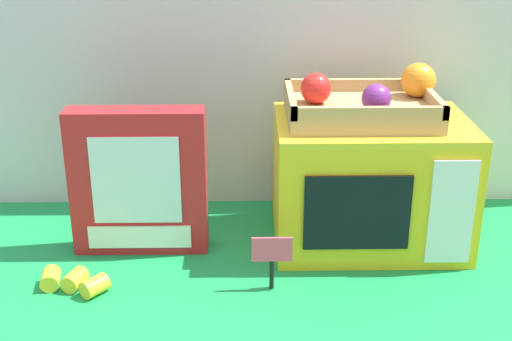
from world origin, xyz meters
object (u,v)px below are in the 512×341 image
cookie_set_box (139,182)px  price_sign (272,255)px  loose_toy_banana (73,281)px  food_groups_crate (365,104)px  toy_microwave (370,182)px

cookie_set_box → price_sign: (0.25, -0.15, -0.07)m
price_sign → loose_toy_banana: bearing=179.6°
cookie_set_box → loose_toy_banana: size_ratio=2.20×
food_groups_crate → toy_microwave: bearing=-40.5°
food_groups_crate → price_sign: size_ratio=2.88×
price_sign → cookie_set_box: bearing=148.1°
cookie_set_box → price_sign: size_ratio=2.81×
toy_microwave → food_groups_crate: size_ratio=1.26×
toy_microwave → price_sign: toy_microwave is taller
toy_microwave → food_groups_crate: bearing=139.5°
food_groups_crate → cookie_set_box: food_groups_crate is taller
cookie_set_box → price_sign: cookie_set_box is taller
cookie_set_box → loose_toy_banana: 0.22m
toy_microwave → cookie_set_box: cookie_set_box is taller
food_groups_crate → loose_toy_banana: size_ratio=2.26×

